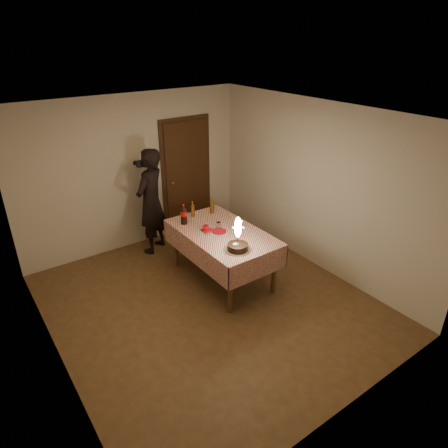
{
  "coord_description": "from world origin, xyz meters",
  "views": [
    {
      "loc": [
        -2.49,
        -3.84,
        3.47
      ],
      "look_at": [
        0.51,
        0.36,
        0.95
      ],
      "focal_mm": 32.0,
      "sensor_mm": 36.0,
      "label": 1
    }
  ],
  "objects_px": {
    "clear_cup": "(219,225)",
    "amber_bottle_left": "(193,210)",
    "birthday_cake": "(238,242)",
    "photographer": "(151,202)",
    "dining_table": "(222,238)",
    "red_plate": "(219,231)",
    "cola_bottle": "(184,215)",
    "amber_bottle_right": "(212,206)",
    "red_cup": "(206,228)"
  },
  "relations": [
    {
      "from": "amber_bottle_right",
      "to": "birthday_cake",
      "type": "bearing_deg",
      "value": -108.31
    },
    {
      "from": "dining_table",
      "to": "cola_bottle",
      "type": "distance_m",
      "value": 0.69
    },
    {
      "from": "dining_table",
      "to": "photographer",
      "type": "distance_m",
      "value": 1.51
    },
    {
      "from": "clear_cup",
      "to": "photographer",
      "type": "height_order",
      "value": "photographer"
    },
    {
      "from": "amber_bottle_left",
      "to": "clear_cup",
      "type": "bearing_deg",
      "value": -79.92
    },
    {
      "from": "birthday_cake",
      "to": "clear_cup",
      "type": "bearing_deg",
      "value": 75.97
    },
    {
      "from": "red_plate",
      "to": "clear_cup",
      "type": "relative_size",
      "value": 2.44
    },
    {
      "from": "birthday_cake",
      "to": "cola_bottle",
      "type": "bearing_deg",
      "value": 98.81
    },
    {
      "from": "amber_bottle_left",
      "to": "amber_bottle_right",
      "type": "xyz_separation_m",
      "value": [
        0.32,
        -0.07,
        0.0
      ]
    },
    {
      "from": "red_cup",
      "to": "amber_bottle_right",
      "type": "distance_m",
      "value": 0.67
    },
    {
      "from": "red_plate",
      "to": "red_cup",
      "type": "bearing_deg",
      "value": 144.5
    },
    {
      "from": "dining_table",
      "to": "cola_bottle",
      "type": "height_order",
      "value": "cola_bottle"
    },
    {
      "from": "dining_table",
      "to": "photographer",
      "type": "height_order",
      "value": "photographer"
    },
    {
      "from": "red_plate",
      "to": "amber_bottle_left",
      "type": "xyz_separation_m",
      "value": [
        -0.04,
        0.68,
        0.11
      ]
    },
    {
      "from": "amber_bottle_left",
      "to": "birthday_cake",
      "type": "bearing_deg",
      "value": -93.32
    },
    {
      "from": "amber_bottle_right",
      "to": "photographer",
      "type": "height_order",
      "value": "photographer"
    },
    {
      "from": "dining_table",
      "to": "amber_bottle_left",
      "type": "distance_m",
      "value": 0.74
    },
    {
      "from": "birthday_cake",
      "to": "red_cup",
      "type": "relative_size",
      "value": 4.85
    },
    {
      "from": "red_plate",
      "to": "photographer",
      "type": "xyz_separation_m",
      "value": [
        -0.4,
        1.4,
        0.09
      ]
    },
    {
      "from": "red_cup",
      "to": "photographer",
      "type": "bearing_deg",
      "value": 100.88
    },
    {
      "from": "dining_table",
      "to": "amber_bottle_left",
      "type": "bearing_deg",
      "value": 95.59
    },
    {
      "from": "cola_bottle",
      "to": "photographer",
      "type": "bearing_deg",
      "value": 97.77
    },
    {
      "from": "cola_bottle",
      "to": "amber_bottle_left",
      "type": "height_order",
      "value": "cola_bottle"
    },
    {
      "from": "red_cup",
      "to": "cola_bottle",
      "type": "xyz_separation_m",
      "value": [
        -0.13,
        0.42,
        0.1
      ]
    },
    {
      "from": "amber_bottle_right",
      "to": "photographer",
      "type": "relative_size",
      "value": 0.14
    },
    {
      "from": "cola_bottle",
      "to": "photographer",
      "type": "xyz_separation_m",
      "value": [
        -0.12,
        0.88,
        -0.06
      ]
    },
    {
      "from": "dining_table",
      "to": "amber_bottle_left",
      "type": "relative_size",
      "value": 6.75
    },
    {
      "from": "dining_table",
      "to": "amber_bottle_right",
      "type": "bearing_deg",
      "value": 68.19
    },
    {
      "from": "red_plate",
      "to": "photographer",
      "type": "relative_size",
      "value": 0.12
    },
    {
      "from": "red_cup",
      "to": "amber_bottle_left",
      "type": "xyz_separation_m",
      "value": [
        0.12,
        0.57,
        0.07
      ]
    },
    {
      "from": "red_plate",
      "to": "amber_bottle_left",
      "type": "height_order",
      "value": "amber_bottle_left"
    },
    {
      "from": "birthday_cake",
      "to": "amber_bottle_left",
      "type": "relative_size",
      "value": 1.9
    },
    {
      "from": "dining_table",
      "to": "clear_cup",
      "type": "xyz_separation_m",
      "value": [
        0.03,
        0.14,
        0.15
      ]
    },
    {
      "from": "dining_table",
      "to": "clear_cup",
      "type": "relative_size",
      "value": 19.11
    },
    {
      "from": "birthday_cake",
      "to": "photographer",
      "type": "relative_size",
      "value": 0.27
    },
    {
      "from": "red_plate",
      "to": "amber_bottle_right",
      "type": "distance_m",
      "value": 0.68
    },
    {
      "from": "clear_cup",
      "to": "amber_bottle_left",
      "type": "distance_m",
      "value": 0.58
    },
    {
      "from": "dining_table",
      "to": "clear_cup",
      "type": "bearing_deg",
      "value": 76.63
    },
    {
      "from": "birthday_cake",
      "to": "cola_bottle",
      "type": "relative_size",
      "value": 1.53
    },
    {
      "from": "cola_bottle",
      "to": "amber_bottle_left",
      "type": "bearing_deg",
      "value": 31.2
    },
    {
      "from": "birthday_cake",
      "to": "red_plate",
      "type": "xyz_separation_m",
      "value": [
        0.11,
        0.59,
        -0.11
      ]
    },
    {
      "from": "red_plate",
      "to": "clear_cup",
      "type": "xyz_separation_m",
      "value": [
        0.06,
        0.11,
        0.04
      ]
    },
    {
      "from": "dining_table",
      "to": "photographer",
      "type": "xyz_separation_m",
      "value": [
        -0.44,
        1.43,
        0.2
      ]
    },
    {
      "from": "red_cup",
      "to": "cola_bottle",
      "type": "relative_size",
      "value": 0.31
    },
    {
      "from": "clear_cup",
      "to": "photographer",
      "type": "relative_size",
      "value": 0.05
    },
    {
      "from": "birthday_cake",
      "to": "red_plate",
      "type": "height_order",
      "value": "birthday_cake"
    },
    {
      "from": "clear_cup",
      "to": "amber_bottle_left",
      "type": "relative_size",
      "value": 0.35
    },
    {
      "from": "birthday_cake",
      "to": "amber_bottle_left",
      "type": "bearing_deg",
      "value": 86.68
    },
    {
      "from": "birthday_cake",
      "to": "clear_cup",
      "type": "height_order",
      "value": "birthday_cake"
    },
    {
      "from": "clear_cup",
      "to": "cola_bottle",
      "type": "height_order",
      "value": "cola_bottle"
    }
  ]
}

